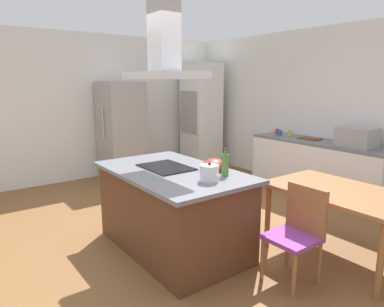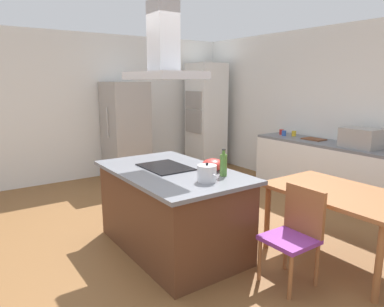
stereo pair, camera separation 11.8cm
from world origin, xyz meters
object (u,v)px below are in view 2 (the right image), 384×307
(tea_kettle, at_px, (207,173))
(cutting_board, at_px, (314,139))
(cooktop, at_px, (165,167))
(countertop_microwave, at_px, (361,138))
(coffee_mug_yellow, at_px, (294,134))
(refrigerator, at_px, (126,131))
(chair_facing_island, at_px, (296,229))
(coffee_mug_blue, at_px, (284,133))
(dining_table, at_px, (340,199))
(range_hood, at_px, (164,55))
(olive_oil_bottle, at_px, (223,165))
(mixing_bowl, at_px, (213,165))
(coffee_mug_red, at_px, (281,132))
(wall_oven_stack, at_px, (206,116))

(tea_kettle, bearing_deg, cutting_board, 107.85)
(cooktop, relative_size, countertop_microwave, 1.20)
(cooktop, xyz_separation_m, countertop_microwave, (0.58, 2.88, 0.13))
(tea_kettle, relative_size, coffee_mug_yellow, 2.61)
(countertop_microwave, distance_m, refrigerator, 4.01)
(chair_facing_island, bearing_deg, coffee_mug_yellow, 130.07)
(coffee_mug_blue, height_order, dining_table, coffee_mug_blue)
(dining_table, bearing_deg, range_hood, -136.70)
(cooktop, relative_size, olive_oil_bottle, 2.18)
(chair_facing_island, xyz_separation_m, range_hood, (-1.33, -0.59, 1.59))
(mixing_bowl, distance_m, chair_facing_island, 1.06)
(coffee_mug_red, relative_size, chair_facing_island, 0.10)
(tea_kettle, bearing_deg, wall_oven_stack, 143.16)
(refrigerator, bearing_deg, dining_table, 6.04)
(tea_kettle, xyz_separation_m, refrigerator, (-3.55, 0.76, -0.07))
(coffee_mug_yellow, relative_size, dining_table, 0.06)
(refrigerator, xyz_separation_m, range_hood, (2.85, -0.81, 1.19))
(countertop_microwave, height_order, dining_table, countertop_microwave)
(cutting_board, bearing_deg, dining_table, -46.96)
(tea_kettle, relative_size, refrigerator, 0.13)
(wall_oven_stack, xyz_separation_m, chair_facing_island, (4.10, -2.06, -0.59))
(coffee_mug_yellow, xyz_separation_m, cutting_board, (0.43, -0.03, -0.04))
(tea_kettle, xyz_separation_m, mixing_bowl, (-0.29, 0.29, -0.01))
(mixing_bowl, height_order, dining_table, mixing_bowl)
(countertop_microwave, height_order, cutting_board, countertop_microwave)
(coffee_mug_blue, bearing_deg, cutting_board, 7.94)
(range_hood, bearing_deg, wall_oven_stack, 136.34)
(countertop_microwave, relative_size, cutting_board, 1.47)
(countertop_microwave, height_order, chair_facing_island, countertop_microwave)
(coffee_mug_yellow, distance_m, dining_table, 2.64)
(mixing_bowl, height_order, cutting_board, mixing_bowl)
(countertop_microwave, height_order, range_hood, range_hood)
(coffee_mug_blue, bearing_deg, refrigerator, -135.31)
(cutting_board, height_order, chair_facing_island, cutting_board)
(mixing_bowl, relative_size, coffee_mug_red, 2.61)
(cooktop, xyz_separation_m, coffee_mug_blue, (-0.79, 2.85, 0.04))
(coffee_mug_blue, distance_m, cutting_board, 0.56)
(countertop_microwave, height_order, coffee_mug_blue, countertop_microwave)
(dining_table, bearing_deg, chair_facing_island, -90.00)
(coffee_mug_yellow, relative_size, range_hood, 0.10)
(mixing_bowl, bearing_deg, refrigerator, 171.85)
(cooktop, xyz_separation_m, tea_kettle, (0.69, 0.05, 0.07))
(coffee_mug_blue, distance_m, wall_oven_stack, 2.00)
(coffee_mug_blue, bearing_deg, dining_table, -37.01)
(cutting_board, bearing_deg, wall_oven_stack, -173.62)
(refrigerator, distance_m, dining_table, 4.21)
(mixing_bowl, bearing_deg, coffee_mug_yellow, 112.27)
(dining_table, xyz_separation_m, chair_facing_island, (0.00, -0.67, -0.16))
(chair_facing_island, bearing_deg, coffee_mug_red, 133.77)
(coffee_mug_red, bearing_deg, coffee_mug_yellow, 4.28)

